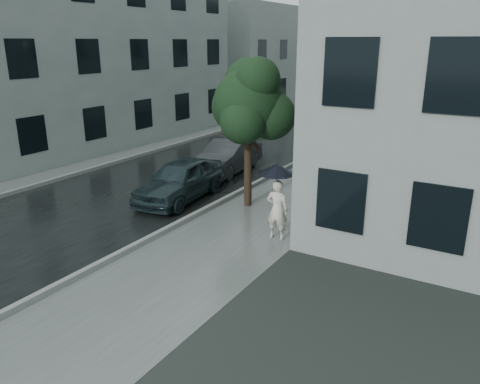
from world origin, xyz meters
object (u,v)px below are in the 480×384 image
Objects in this scene: pedestrian at (277,210)px; car_near at (180,180)px; car_far at (228,156)px; street_tree at (250,103)px; lamp_post at (313,98)px.

car_near is at bearing -23.16° from pedestrian.
pedestrian is 0.41× the size of car_far.
lamp_post is (-0.13, 5.56, -0.42)m from street_tree.
lamp_post is 4.29m from car_far.
pedestrian is at bearing -51.73° from car_far.
lamp_post is at bearing 91.37° from street_tree.
car_far is at bearing -53.02° from pedestrian.
car_far is at bearing 91.03° from car_near.
car_near is 3.86m from car_far.
pedestrian is 3.89m from street_tree.
car_far is (-2.78, 3.09, -2.72)m from street_tree.
car_far is (-4.86, 5.17, -0.17)m from pedestrian.
lamp_post is 1.27× the size of car_far.
car_near is at bearing -88.02° from car_far.
lamp_post reaches higher than pedestrian.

